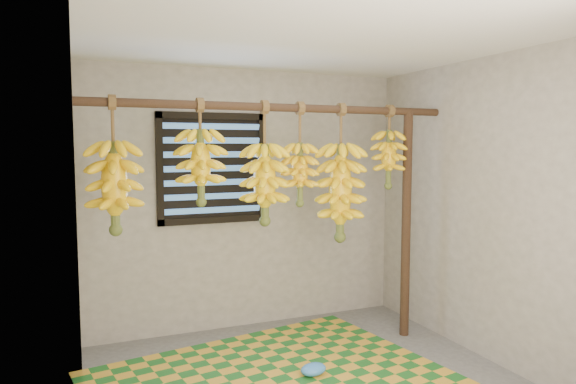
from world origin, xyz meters
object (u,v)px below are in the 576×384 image
support_post (406,225)px  banana_bunch_d (300,174)px  banana_bunch_a (115,187)px  banana_bunch_f (389,159)px  banana_bunch_c (265,184)px  banana_bunch_e (340,192)px  banana_bunch_b (201,167)px  plastic_bag (313,369)px

support_post → banana_bunch_d: size_ratio=2.42×
banana_bunch_d → banana_bunch_a: bearing=-180.0°
banana_bunch_f → banana_bunch_a: bearing=180.0°
support_post → banana_bunch_f: (-0.19, 0.00, 0.59)m
banana_bunch_a → banana_bunch_c: size_ratio=1.00×
banana_bunch_a → banana_bunch_e: same height
banana_bunch_a → banana_bunch_f: 2.26m
banana_bunch_b → banana_bunch_c: same height
banana_bunch_c → banana_bunch_e: same height
banana_bunch_a → banana_bunch_b: bearing=0.0°
banana_bunch_a → banana_bunch_c: 1.11m
banana_bunch_c → banana_bunch_d: same height
plastic_bag → banana_bunch_a: 1.95m
banana_bunch_c → banana_bunch_f: bearing=0.0°
banana_bunch_b → banana_bunch_c: bearing=0.0°
plastic_bag → banana_bunch_c: bearing=115.7°
banana_bunch_c → banana_bunch_d: size_ratio=1.15×
banana_bunch_d → banana_bunch_f: size_ratio=1.16×
support_post → banana_bunch_a: bearing=180.0°
banana_bunch_d → banana_bunch_c: bearing=-180.0°
banana_bunch_b → banana_bunch_f: bearing=0.0°
banana_bunch_c → banana_bunch_a: bearing=180.0°
banana_bunch_c → banana_bunch_d: 0.31m
banana_bunch_e → banana_bunch_c: bearing=-180.0°
banana_bunch_d → banana_bunch_f: bearing=-0.0°
banana_bunch_b → banana_bunch_d: size_ratio=0.95×
banana_bunch_a → banana_bunch_f: (2.25, 0.00, 0.18)m
support_post → plastic_bag: (-1.12, -0.45, -0.95)m
banana_bunch_b → banana_bunch_f: size_ratio=1.10×
banana_bunch_c → banana_bunch_b: bearing=180.0°
plastic_bag → banana_bunch_a: bearing=161.5°
banana_bunch_a → banana_bunch_b: 0.62m
banana_bunch_d → banana_bunch_e: size_ratio=0.73×
banana_bunch_b → banana_bunch_d: bearing=0.0°
plastic_bag → banana_bunch_d: 1.50m
banana_bunch_b → banana_bunch_e: size_ratio=0.69×
support_post → banana_bunch_d: (-1.03, 0.00, 0.48)m
plastic_bag → banana_bunch_e: (0.46, 0.45, 1.27)m
plastic_bag → support_post: bearing=21.7°
banana_bunch_e → banana_bunch_a: bearing=-180.0°
banana_bunch_d → banana_bunch_f: same height
banana_bunch_b → plastic_bag: bearing=-31.8°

